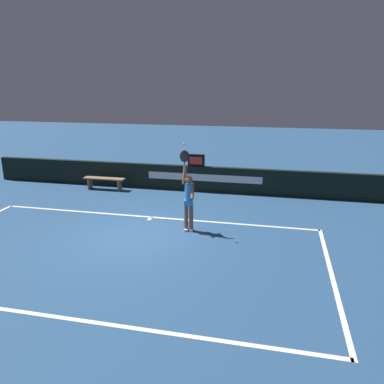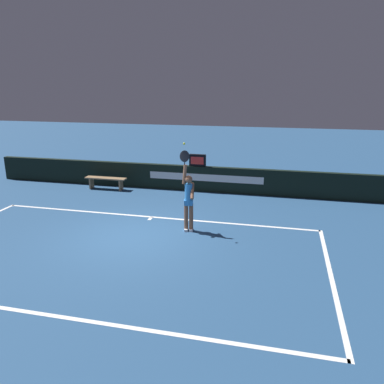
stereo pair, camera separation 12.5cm
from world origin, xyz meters
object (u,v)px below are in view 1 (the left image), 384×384
speed_display (196,160)px  tennis_ball (184,144)px  tennis_player (188,198)px  courtside_bench_near (104,180)px

speed_display → tennis_ball: tennis_ball is taller
speed_display → tennis_player: tennis_player is taller
speed_display → tennis_ball: 4.86m
tennis_ball → courtside_bench_near: tennis_ball is taller
courtside_bench_near → speed_display: bearing=9.9°
speed_display → courtside_bench_near: speed_display is taller
speed_display → tennis_player: (0.71, -4.39, -0.27)m
speed_display → tennis_ball: (0.65, -4.61, 1.38)m
tennis_player → speed_display: bearing=99.2°
speed_display → courtside_bench_near: (-3.79, -0.66, -0.90)m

